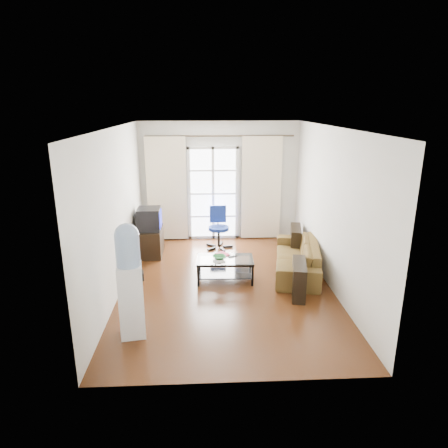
{
  "coord_description": "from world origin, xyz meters",
  "views": [
    {
      "loc": [
        -0.36,
        -6.43,
        3.05
      ],
      "look_at": [
        -0.01,
        0.35,
        1.01
      ],
      "focal_mm": 32.0,
      "sensor_mm": 36.0,
      "label": 1
    }
  ],
  "objects_px": {
    "sofa": "(297,257)",
    "water_cooler": "(130,279)",
    "tv_stand": "(150,242)",
    "coffee_table": "(225,266)",
    "task_chair": "(219,236)",
    "crt_tv": "(148,219)"
  },
  "relations": [
    {
      "from": "sofa",
      "to": "water_cooler",
      "type": "height_order",
      "value": "water_cooler"
    },
    {
      "from": "tv_stand",
      "to": "coffee_table",
      "type": "bearing_deg",
      "value": -41.96
    },
    {
      "from": "coffee_table",
      "to": "task_chair",
      "type": "height_order",
      "value": "task_chair"
    },
    {
      "from": "sofa",
      "to": "task_chair",
      "type": "relative_size",
      "value": 2.26
    },
    {
      "from": "coffee_table",
      "to": "crt_tv",
      "type": "distance_m",
      "value": 2.06
    },
    {
      "from": "crt_tv",
      "to": "tv_stand",
      "type": "bearing_deg",
      "value": 90.11
    },
    {
      "from": "coffee_table",
      "to": "tv_stand",
      "type": "distance_m",
      "value": 2.03
    },
    {
      "from": "water_cooler",
      "to": "tv_stand",
      "type": "bearing_deg",
      "value": 83.38
    },
    {
      "from": "task_chair",
      "to": "water_cooler",
      "type": "distance_m",
      "value": 3.71
    },
    {
      "from": "sofa",
      "to": "task_chair",
      "type": "bearing_deg",
      "value": -122.76
    },
    {
      "from": "crt_tv",
      "to": "water_cooler",
      "type": "distance_m",
      "value": 3.02
    },
    {
      "from": "crt_tv",
      "to": "task_chair",
      "type": "bearing_deg",
      "value": 14.79
    },
    {
      "from": "tv_stand",
      "to": "crt_tv",
      "type": "relative_size",
      "value": 1.51
    },
    {
      "from": "crt_tv",
      "to": "sofa",
      "type": "bearing_deg",
      "value": -19.3
    },
    {
      "from": "crt_tv",
      "to": "water_cooler",
      "type": "height_order",
      "value": "water_cooler"
    },
    {
      "from": "sofa",
      "to": "tv_stand",
      "type": "xyz_separation_m",
      "value": [
        -2.89,
        1.02,
        -0.0
      ]
    },
    {
      "from": "task_chair",
      "to": "water_cooler",
      "type": "bearing_deg",
      "value": -113.33
    },
    {
      "from": "sofa",
      "to": "crt_tv",
      "type": "bearing_deg",
      "value": -97.39
    },
    {
      "from": "tv_stand",
      "to": "crt_tv",
      "type": "height_order",
      "value": "crt_tv"
    },
    {
      "from": "crt_tv",
      "to": "task_chair",
      "type": "height_order",
      "value": "crt_tv"
    },
    {
      "from": "tv_stand",
      "to": "water_cooler",
      "type": "height_order",
      "value": "water_cooler"
    },
    {
      "from": "coffee_table",
      "to": "sofa",
      "type": "bearing_deg",
      "value": 13.6
    }
  ]
}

